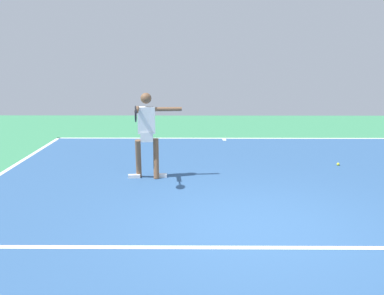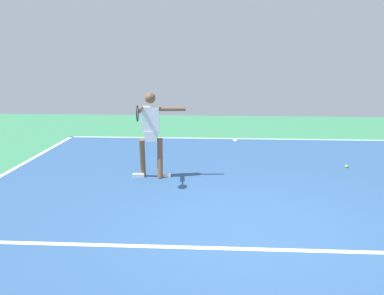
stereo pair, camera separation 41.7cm
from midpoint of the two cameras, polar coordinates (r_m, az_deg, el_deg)
ground_plane at (r=6.52m, az=9.23°, el=-10.29°), size 23.55×23.55×0.00m
court_surface at (r=6.52m, az=9.23°, el=-10.27°), size 9.90×13.82×0.00m
court_line_baseline_near at (r=13.11m, az=6.42°, el=1.14°), size 9.90×0.10×0.01m
court_line_service at (r=5.89m, az=9.88°, el=-12.78°), size 7.42×0.10×0.01m
court_line_centre_mark at (r=12.91m, az=6.46°, el=0.97°), size 0.10×0.30×0.01m
tennis_player at (r=8.78m, az=-3.96°, el=2.32°), size 1.09×1.21×1.72m
tennis_ball_centre_court at (r=10.36m, az=20.37°, el=-2.29°), size 0.07×0.07×0.07m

